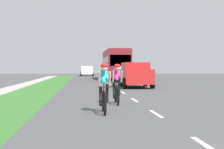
{
  "coord_description": "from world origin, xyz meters",
  "views": [
    {
      "loc": [
        -2.26,
        -3.31,
        1.45
      ],
      "look_at": [
        -0.5,
        18.49,
        1.01
      ],
      "focal_mm": 57.45,
      "sensor_mm": 36.0,
      "label": 1
    }
  ],
  "objects_px": {
    "cyclist_trailing": "(117,84)",
    "suv_red": "(135,74)",
    "bus_maroon": "(116,63)",
    "pickup_white": "(87,71)",
    "sedan_silver": "(125,74)",
    "cyclist_lead": "(104,88)"
  },
  "relations": [
    {
      "from": "cyclist_trailing",
      "to": "suv_red",
      "type": "height_order",
      "value": "suv_red"
    },
    {
      "from": "bus_maroon",
      "to": "pickup_white",
      "type": "distance_m",
      "value": 17.32
    },
    {
      "from": "sedan_silver",
      "to": "bus_maroon",
      "type": "relative_size",
      "value": 0.37
    },
    {
      "from": "pickup_white",
      "to": "cyclist_lead",
      "type": "bearing_deg",
      "value": -90.01
    },
    {
      "from": "cyclist_lead",
      "to": "suv_red",
      "type": "xyz_separation_m",
      "value": [
        3.09,
        14.21,
        0.14
      ]
    },
    {
      "from": "bus_maroon",
      "to": "pickup_white",
      "type": "height_order",
      "value": "bus_maroon"
    },
    {
      "from": "suv_red",
      "to": "sedan_silver",
      "type": "relative_size",
      "value": 1.09
    },
    {
      "from": "bus_maroon",
      "to": "pickup_white",
      "type": "bearing_deg",
      "value": 100.93
    },
    {
      "from": "suv_red",
      "to": "cyclist_lead",
      "type": "bearing_deg",
      "value": -102.28
    },
    {
      "from": "suv_red",
      "to": "bus_maroon",
      "type": "bearing_deg",
      "value": 89.38
    },
    {
      "from": "sedan_silver",
      "to": "cyclist_trailing",
      "type": "bearing_deg",
      "value": -97.67
    },
    {
      "from": "cyclist_lead",
      "to": "sedan_silver",
      "type": "distance_m",
      "value": 23.22
    },
    {
      "from": "cyclist_trailing",
      "to": "bus_maroon",
      "type": "distance_m",
      "value": 29.52
    },
    {
      "from": "sedan_silver",
      "to": "pickup_white",
      "type": "height_order",
      "value": "pickup_white"
    },
    {
      "from": "cyclist_lead",
      "to": "suv_red",
      "type": "relative_size",
      "value": 0.37
    },
    {
      "from": "suv_red",
      "to": "sedan_silver",
      "type": "height_order",
      "value": "suv_red"
    },
    {
      "from": "cyclist_lead",
      "to": "pickup_white",
      "type": "distance_m",
      "value": 49.09
    },
    {
      "from": "cyclist_trailing",
      "to": "sedan_silver",
      "type": "bearing_deg",
      "value": 82.33
    },
    {
      "from": "cyclist_lead",
      "to": "pickup_white",
      "type": "height_order",
      "value": "pickup_white"
    },
    {
      "from": "cyclist_lead",
      "to": "bus_maroon",
      "type": "relative_size",
      "value": 0.15
    },
    {
      "from": "sedan_silver",
      "to": "cyclist_lead",
      "type": "bearing_deg",
      "value": -98.38
    },
    {
      "from": "cyclist_trailing",
      "to": "bus_maroon",
      "type": "relative_size",
      "value": 0.15
    }
  ]
}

